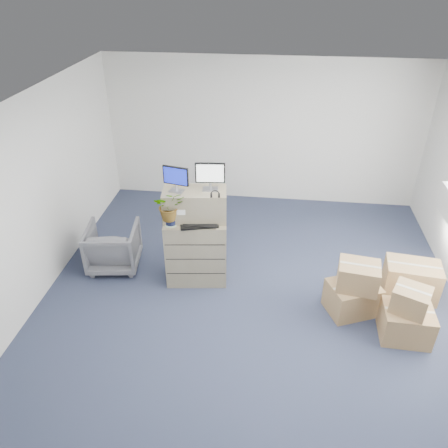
{
  "coord_description": "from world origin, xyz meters",
  "views": [
    {
      "loc": [
        0.22,
        -4.53,
        4.26
      ],
      "look_at": [
        -0.38,
        0.4,
        1.21
      ],
      "focal_mm": 35.0,
      "sensor_mm": 36.0,
      "label": 1
    }
  ],
  "objects_px": {
    "monitor_left": "(176,178)",
    "monitor_right": "(210,175)",
    "office_chair": "(113,245)",
    "filing_cabinet_lower": "(196,250)",
    "keyboard": "(199,225)",
    "potted_plant": "(170,209)",
    "water_bottle": "(202,209)"
  },
  "relations": [
    {
      "from": "monitor_left",
      "to": "potted_plant",
      "type": "height_order",
      "value": "monitor_left"
    },
    {
      "from": "water_bottle",
      "to": "potted_plant",
      "type": "bearing_deg",
      "value": -147.82
    },
    {
      "from": "filing_cabinet_lower",
      "to": "monitor_left",
      "type": "height_order",
      "value": "monitor_left"
    },
    {
      "from": "monitor_left",
      "to": "monitor_right",
      "type": "relative_size",
      "value": 0.9
    },
    {
      "from": "monitor_right",
      "to": "office_chair",
      "type": "relative_size",
      "value": 0.52
    },
    {
      "from": "water_bottle",
      "to": "keyboard",
      "type": "bearing_deg",
      "value": -89.86
    },
    {
      "from": "monitor_right",
      "to": "potted_plant",
      "type": "bearing_deg",
      "value": -158.98
    },
    {
      "from": "monitor_left",
      "to": "office_chair",
      "type": "distance_m",
      "value": 1.72
    },
    {
      "from": "filing_cabinet_lower",
      "to": "potted_plant",
      "type": "height_order",
      "value": "potted_plant"
    },
    {
      "from": "monitor_left",
      "to": "keyboard",
      "type": "distance_m",
      "value": 0.73
    },
    {
      "from": "monitor_left",
      "to": "office_chair",
      "type": "xyz_separation_m",
      "value": [
        -1.11,
        0.15,
        -1.3
      ]
    },
    {
      "from": "monitor_right",
      "to": "keyboard",
      "type": "distance_m",
      "value": 0.71
    },
    {
      "from": "monitor_right",
      "to": "office_chair",
      "type": "bearing_deg",
      "value": 173.26
    },
    {
      "from": "filing_cabinet_lower",
      "to": "water_bottle",
      "type": "bearing_deg",
      "value": 40.65
    },
    {
      "from": "monitor_right",
      "to": "office_chair",
      "type": "height_order",
      "value": "monitor_right"
    },
    {
      "from": "filing_cabinet_lower",
      "to": "monitor_left",
      "type": "relative_size",
      "value": 2.82
    },
    {
      "from": "potted_plant",
      "to": "office_chair",
      "type": "relative_size",
      "value": 0.68
    },
    {
      "from": "water_bottle",
      "to": "monitor_left",
      "type": "bearing_deg",
      "value": -164.3
    },
    {
      "from": "monitor_right",
      "to": "water_bottle",
      "type": "relative_size",
      "value": 1.48
    },
    {
      "from": "water_bottle",
      "to": "filing_cabinet_lower",
      "type": "bearing_deg",
      "value": -132.34
    },
    {
      "from": "water_bottle",
      "to": "potted_plant",
      "type": "xyz_separation_m",
      "value": [
        -0.4,
        -0.25,
        0.11
      ]
    },
    {
      "from": "filing_cabinet_lower",
      "to": "keyboard",
      "type": "distance_m",
      "value": 0.56
    },
    {
      "from": "monitor_right",
      "to": "office_chair",
      "type": "xyz_separation_m",
      "value": [
        -1.57,
        0.05,
        -1.32
      ]
    },
    {
      "from": "filing_cabinet_lower",
      "to": "monitor_right",
      "type": "relative_size",
      "value": 2.53
    },
    {
      "from": "water_bottle",
      "to": "potted_plant",
      "type": "height_order",
      "value": "potted_plant"
    },
    {
      "from": "water_bottle",
      "to": "office_chair",
      "type": "relative_size",
      "value": 0.35
    },
    {
      "from": "filing_cabinet_lower",
      "to": "water_bottle",
      "type": "height_order",
      "value": "water_bottle"
    },
    {
      "from": "monitor_right",
      "to": "potted_plant",
      "type": "relative_size",
      "value": 0.76
    },
    {
      "from": "filing_cabinet_lower",
      "to": "monitor_right",
      "type": "distance_m",
      "value": 1.21
    },
    {
      "from": "monitor_right",
      "to": "potted_plant",
      "type": "height_order",
      "value": "monitor_right"
    },
    {
      "from": "filing_cabinet_lower",
      "to": "office_chair",
      "type": "relative_size",
      "value": 1.31
    },
    {
      "from": "monitor_left",
      "to": "water_bottle",
      "type": "height_order",
      "value": "monitor_left"
    }
  ]
}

